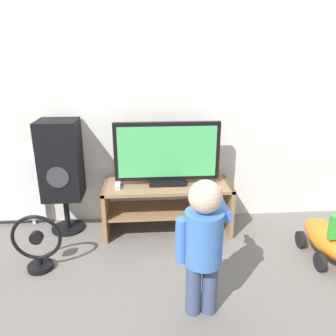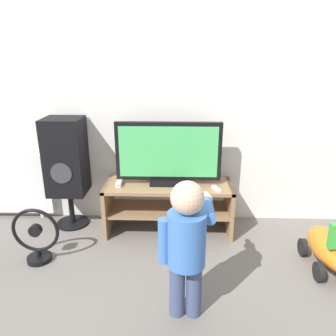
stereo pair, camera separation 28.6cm
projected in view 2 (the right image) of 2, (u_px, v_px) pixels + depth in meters
ground_plane at (168, 242)px, 2.96m from camera, size 16.00×16.00×0.00m
wall_back at (169, 89)px, 3.02m from camera, size 10.00×0.06×2.60m
tv_stand at (168, 200)px, 3.06m from camera, size 1.17×0.44×0.47m
television at (168, 154)px, 2.93m from camera, size 0.95×0.20×0.57m
game_console at (120, 182)px, 3.01m from camera, size 0.05×0.20×0.04m
remote_primary at (216, 189)px, 2.87m from camera, size 0.07×0.13×0.03m
child at (187, 239)px, 1.97m from camera, size 0.35×0.51×0.92m
speaker_tower at (66, 159)px, 3.05m from camera, size 0.35×0.33×1.06m
floor_fan at (36, 238)px, 2.62m from camera, size 0.38×0.19×0.47m
ride_on_toy at (331, 248)px, 2.54m from camera, size 0.32×0.60×0.47m
radiator at (8, 183)px, 3.31m from camera, size 0.88×0.08×0.68m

